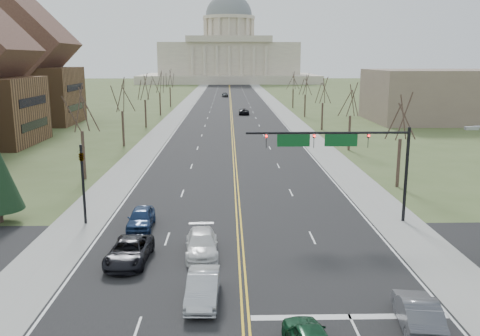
{
  "coord_description": "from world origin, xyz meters",
  "views": [
    {
      "loc": [
        -0.8,
        -23.09,
        12.11
      ],
      "look_at": [
        0.22,
        19.07,
        3.0
      ],
      "focal_mm": 38.0,
      "sensor_mm": 36.0,
      "label": 1
    }
  ],
  "objects_px": {
    "car_nb_outer_lead": "(418,313)",
    "car_far_sb": "(225,95)",
    "signal_mast": "(340,147)",
    "car_sb_inner_lead": "(203,288)",
    "car_far_nb": "(244,111)",
    "car_sb_outer_second": "(141,218)",
    "car_sb_outer_lead": "(129,251)",
    "car_sb_inner_second": "(202,244)",
    "signal_left": "(83,175)"
  },
  "relations": [
    {
      "from": "signal_mast",
      "to": "car_sb_outer_second",
      "type": "bearing_deg",
      "value": -175.64
    },
    {
      "from": "car_sb_outer_lead",
      "to": "car_sb_inner_second",
      "type": "bearing_deg",
      "value": 17.6
    },
    {
      "from": "signal_mast",
      "to": "car_sb_inner_lead",
      "type": "relative_size",
      "value": 2.71
    },
    {
      "from": "signal_left",
      "to": "car_sb_inner_second",
      "type": "height_order",
      "value": "signal_left"
    },
    {
      "from": "car_far_nb",
      "to": "car_sb_outer_lead",
      "type": "bearing_deg",
      "value": 84.01
    },
    {
      "from": "signal_mast",
      "to": "car_nb_outer_lead",
      "type": "distance_m",
      "value": 16.39
    },
    {
      "from": "signal_left",
      "to": "car_sb_inner_second",
      "type": "relative_size",
      "value": 1.23
    },
    {
      "from": "signal_left",
      "to": "car_sb_outer_lead",
      "type": "relative_size",
      "value": 1.2
    },
    {
      "from": "car_far_sb",
      "to": "car_sb_inner_second",
      "type": "bearing_deg",
      "value": -97.12
    },
    {
      "from": "car_sb_inner_second",
      "to": "car_nb_outer_lead",
      "type": "bearing_deg",
      "value": -45.18
    },
    {
      "from": "car_far_sb",
      "to": "signal_left",
      "type": "bearing_deg",
      "value": -101.16
    },
    {
      "from": "car_sb_inner_second",
      "to": "car_far_sb",
      "type": "relative_size",
      "value": 1.1
    },
    {
      "from": "car_sb_inner_lead",
      "to": "car_sb_outer_lead",
      "type": "height_order",
      "value": "car_sb_inner_lead"
    },
    {
      "from": "signal_mast",
      "to": "car_sb_inner_lead",
      "type": "bearing_deg",
      "value": -126.93
    },
    {
      "from": "car_nb_outer_lead",
      "to": "signal_mast",
      "type": "bearing_deg",
      "value": -80.7
    },
    {
      "from": "car_sb_outer_second",
      "to": "car_sb_outer_lead",
      "type": "bearing_deg",
      "value": -88.21
    },
    {
      "from": "car_sb_inner_second",
      "to": "car_far_sb",
      "type": "bearing_deg",
      "value": 86.3
    },
    {
      "from": "car_nb_outer_lead",
      "to": "car_far_sb",
      "type": "bearing_deg",
      "value": -78.26
    },
    {
      "from": "car_sb_outer_lead",
      "to": "car_sb_inner_second",
      "type": "relative_size",
      "value": 1.03
    },
    {
      "from": "signal_mast",
      "to": "car_sb_inner_second",
      "type": "height_order",
      "value": "signal_mast"
    },
    {
      "from": "signal_left",
      "to": "car_far_nb",
      "type": "distance_m",
      "value": 76.94
    },
    {
      "from": "signal_mast",
      "to": "signal_left",
      "type": "relative_size",
      "value": 2.02
    },
    {
      "from": "signal_left",
      "to": "car_sb_outer_second",
      "type": "xyz_separation_m",
      "value": [
        4.34,
        -1.11,
        -2.96
      ]
    },
    {
      "from": "car_sb_inner_lead",
      "to": "car_sb_outer_lead",
      "type": "bearing_deg",
      "value": 133.95
    },
    {
      "from": "car_far_nb",
      "to": "signal_mast",
      "type": "bearing_deg",
      "value": 94.12
    },
    {
      "from": "car_sb_inner_second",
      "to": "signal_mast",
      "type": "bearing_deg",
      "value": 29.45
    },
    {
      "from": "car_sb_outer_second",
      "to": "car_far_nb",
      "type": "distance_m",
      "value": 77.3
    },
    {
      "from": "car_sb_inner_lead",
      "to": "car_far_sb",
      "type": "xyz_separation_m",
      "value": [
        0.41,
        140.83,
        0.02
      ]
    },
    {
      "from": "signal_left",
      "to": "car_far_sb",
      "type": "height_order",
      "value": "signal_left"
    },
    {
      "from": "car_sb_outer_lead",
      "to": "signal_left",
      "type": "bearing_deg",
      "value": 124.6
    },
    {
      "from": "signal_left",
      "to": "car_sb_inner_second",
      "type": "bearing_deg",
      "value": -35.36
    },
    {
      "from": "signal_mast",
      "to": "car_far_nb",
      "type": "relative_size",
      "value": 2.5
    },
    {
      "from": "signal_mast",
      "to": "car_far_nb",
      "type": "xyz_separation_m",
      "value": [
        -4.7,
        75.55,
        -5.08
      ]
    },
    {
      "from": "car_nb_outer_lead",
      "to": "signal_left",
      "type": "bearing_deg",
      "value": -30.99
    },
    {
      "from": "car_sb_outer_lead",
      "to": "car_sb_outer_second",
      "type": "relative_size",
      "value": 1.15
    },
    {
      "from": "car_sb_inner_second",
      "to": "car_sb_outer_second",
      "type": "bearing_deg",
      "value": 128.12
    },
    {
      "from": "car_sb_inner_lead",
      "to": "car_far_nb",
      "type": "height_order",
      "value": "car_sb_inner_lead"
    },
    {
      "from": "car_sb_inner_second",
      "to": "car_far_sb",
      "type": "distance_m",
      "value": 134.53
    },
    {
      "from": "car_sb_outer_second",
      "to": "signal_mast",
      "type": "bearing_deg",
      "value": 3.03
    },
    {
      "from": "signal_mast",
      "to": "car_far_nb",
      "type": "height_order",
      "value": "signal_mast"
    },
    {
      "from": "car_nb_outer_lead",
      "to": "car_sb_outer_lead",
      "type": "bearing_deg",
      "value": -20.91
    },
    {
      "from": "signal_mast",
      "to": "car_sb_outer_second",
      "type": "xyz_separation_m",
      "value": [
        -14.6,
        -1.11,
        -5.0
      ]
    },
    {
      "from": "car_far_sb",
      "to": "car_far_nb",
      "type": "bearing_deg",
      "value": -91.95
    },
    {
      "from": "car_sb_outer_lead",
      "to": "car_sb_inner_second",
      "type": "height_order",
      "value": "car_sb_inner_second"
    },
    {
      "from": "car_sb_inner_second",
      "to": "signal_left",
      "type": "bearing_deg",
      "value": 141.27
    },
    {
      "from": "car_far_nb",
      "to": "car_far_sb",
      "type": "height_order",
      "value": "car_far_sb"
    },
    {
      "from": "signal_mast",
      "to": "car_far_nb",
      "type": "bearing_deg",
      "value": 93.56
    },
    {
      "from": "signal_left",
      "to": "car_nb_outer_lead",
      "type": "bearing_deg",
      "value": -38.94
    },
    {
      "from": "car_far_sb",
      "to": "car_sb_outer_lead",
      "type": "bearing_deg",
      "value": -98.94
    },
    {
      "from": "car_sb_inner_lead",
      "to": "car_sb_outer_lead",
      "type": "xyz_separation_m",
      "value": [
        -4.7,
        5.16,
        -0.04
      ]
    }
  ]
}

